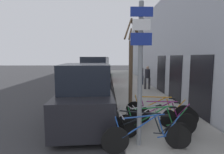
{
  "coord_description": "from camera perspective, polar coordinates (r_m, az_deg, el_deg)",
  "views": [
    {
      "loc": [
        0.55,
        -0.96,
        2.55
      ],
      "look_at": [
        0.75,
        7.18,
        1.6
      ],
      "focal_mm": 28.0,
      "sensor_mm": 36.0,
      "label": 1
    }
  ],
  "objects": [
    {
      "name": "parked_car_2",
      "position": [
        17.64,
        -3.71,
        1.86
      ],
      "size": [
        1.97,
        4.29,
        2.41
      ],
      "rotation": [
        0.0,
        0.0,
        -0.01
      ],
      "color": "maroon",
      "rests_on": "ground"
    },
    {
      "name": "bicycle_0",
      "position": [
        4.74,
        11.67,
        -18.34
      ],
      "size": [
        2.37,
        0.48,
        0.98
      ],
      "rotation": [
        0.0,
        0.0,
        1.7
      ],
      "color": "black",
      "rests_on": "sidewalk_curb"
    },
    {
      "name": "parked_car_3",
      "position": [
        23.35,
        -3.08,
        3.08
      ],
      "size": [
        2.19,
        4.88,
        2.47
      ],
      "rotation": [
        0.0,
        0.0,
        -0.06
      ],
      "color": "#144728",
      "rests_on": "ground"
    },
    {
      "name": "ground_plane",
      "position": [
        12.44,
        -3.89,
        -5.22
      ],
      "size": [
        80.0,
        80.0,
        0.0
      ],
      "primitive_type": "plane",
      "color": "#333335"
    },
    {
      "name": "building_facade",
      "position": [
        15.37,
        13.1,
        8.98
      ],
      "size": [
        0.23,
        32.0,
        6.5
      ],
      "color": "#B2B7C1",
      "rests_on": "ground"
    },
    {
      "name": "pedestrian_far",
      "position": [
        15.23,
        9.48,
        1.06
      ],
      "size": [
        0.43,
        0.36,
        1.64
      ],
      "rotation": [
        0.0,
        0.0,
        0.03
      ],
      "color": "#1E2338",
      "rests_on": "sidewalk_curb"
    },
    {
      "name": "sidewalk_curb",
      "position": [
        15.3,
        6.35,
        -2.73
      ],
      "size": [
        3.2,
        32.0,
        0.15
      ],
      "color": "#9E9B93",
      "rests_on": "ground"
    },
    {
      "name": "bicycle_1",
      "position": [
        5.15,
        10.3,
        -16.47
      ],
      "size": [
        2.26,
        0.96,
        0.91
      ],
      "rotation": [
        0.0,
        0.0,
        1.18
      ],
      "color": "black",
      "rests_on": "sidewalk_curb"
    },
    {
      "name": "bicycle_4",
      "position": [
        6.57,
        16.79,
        -11.61
      ],
      "size": [
        2.19,
        0.66,
        0.87
      ],
      "rotation": [
        0.0,
        0.0,
        1.33
      ],
      "color": "black",
      "rests_on": "sidewalk_curb"
    },
    {
      "name": "bicycle_3",
      "position": [
        5.98,
        11.55,
        -13.4
      ],
      "size": [
        2.1,
        0.73,
        0.84
      ],
      "rotation": [
        0.0,
        0.0,
        1.87
      ],
      "color": "black",
      "rests_on": "sidewalk_curb"
    },
    {
      "name": "street_tree",
      "position": [
        8.42,
        6.41,
        4.19
      ],
      "size": [
        1.17,
        1.29,
        4.2
      ],
      "color": "brown",
      "rests_on": "sidewalk_curb"
    },
    {
      "name": "parked_car_1",
      "position": [
        11.81,
        -5.27,
        -0.28
      ],
      "size": [
        2.15,
        4.78,
        2.55
      ],
      "rotation": [
        0.0,
        0.0,
        -0.06
      ],
      "color": "gray",
      "rests_on": "ground"
    },
    {
      "name": "signpost",
      "position": [
        4.62,
        9.18,
        2.2
      ],
      "size": [
        0.57,
        0.15,
        3.78
      ],
      "color": "gray",
      "rests_on": "sidewalk_curb"
    },
    {
      "name": "pedestrian_near",
      "position": [
        13.21,
        11.49,
        0.35
      ],
      "size": [
        0.44,
        0.38,
        1.71
      ],
      "rotation": [
        0.0,
        0.0,
        -0.22
      ],
      "color": "#333338",
      "rests_on": "sidewalk_curb"
    },
    {
      "name": "bicycle_2",
      "position": [
        5.59,
        14.7,
        -14.55
      ],
      "size": [
        2.49,
        0.44,
        0.95
      ],
      "rotation": [
        0.0,
        0.0,
        1.65
      ],
      "color": "black",
      "rests_on": "sidewalk_curb"
    },
    {
      "name": "bicycle_5",
      "position": [
        6.72,
        15.0,
        -10.78
      ],
      "size": [
        2.35,
        0.86,
        0.99
      ],
      "rotation": [
        0.0,
        0.0,
        1.24
      ],
      "color": "black",
      "rests_on": "sidewalk_curb"
    },
    {
      "name": "parked_car_0",
      "position": [
        6.79,
        -8.47,
        -6.4
      ],
      "size": [
        2.29,
        4.4,
        2.29
      ],
      "rotation": [
        0.0,
        0.0,
        0.06
      ],
      "color": "black",
      "rests_on": "ground"
    }
  ]
}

